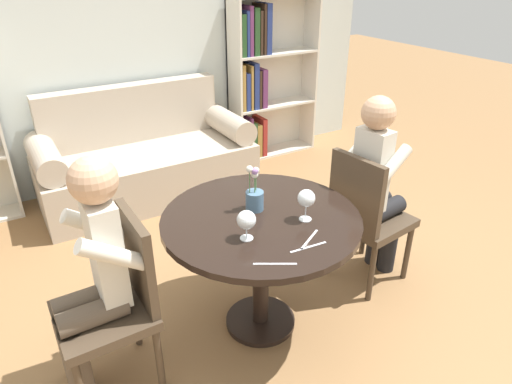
{
  "coord_description": "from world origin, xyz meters",
  "views": [
    {
      "loc": [
        -1.06,
        -1.71,
        1.9
      ],
      "look_at": [
        0.0,
        0.05,
        0.84
      ],
      "focal_mm": 32.0,
      "sensor_mm": 36.0,
      "label": 1
    }
  ],
  "objects_px": {
    "wine_glass_right": "(306,199)",
    "chair_left": "(118,298)",
    "couch": "(146,161)",
    "flower_vase": "(254,196)",
    "person_right": "(377,188)",
    "wine_glass_left": "(246,220)",
    "chair_right": "(365,214)",
    "bookshelf_right": "(261,81)",
    "person_left": "(92,279)"
  },
  "relations": [
    {
      "from": "couch",
      "to": "bookshelf_right",
      "type": "height_order",
      "value": "bookshelf_right"
    },
    {
      "from": "chair_left",
      "to": "person_right",
      "type": "relative_size",
      "value": 0.73
    },
    {
      "from": "person_right",
      "to": "couch",
      "type": "bearing_deg",
      "value": 17.38
    },
    {
      "from": "couch",
      "to": "person_left",
      "type": "distance_m",
      "value": 2.11
    },
    {
      "from": "wine_glass_left",
      "to": "wine_glass_right",
      "type": "distance_m",
      "value": 0.34
    },
    {
      "from": "chair_right",
      "to": "couch",
      "type": "bearing_deg",
      "value": 14.88
    },
    {
      "from": "bookshelf_right",
      "to": "person_left",
      "type": "relative_size",
      "value": 1.31
    },
    {
      "from": "chair_left",
      "to": "person_left",
      "type": "relative_size",
      "value": 0.75
    },
    {
      "from": "chair_left",
      "to": "flower_vase",
      "type": "bearing_deg",
      "value": 93.57
    },
    {
      "from": "couch",
      "to": "chair_left",
      "type": "distance_m",
      "value": 2.05
    },
    {
      "from": "couch",
      "to": "wine_glass_left",
      "type": "distance_m",
      "value": 2.13
    },
    {
      "from": "chair_left",
      "to": "wine_glass_left",
      "type": "xyz_separation_m",
      "value": [
        0.6,
        -0.16,
        0.32
      ]
    },
    {
      "from": "flower_vase",
      "to": "chair_left",
      "type": "bearing_deg",
      "value": -175.86
    },
    {
      "from": "couch",
      "to": "person_left",
      "type": "height_order",
      "value": "person_left"
    },
    {
      "from": "bookshelf_right",
      "to": "chair_left",
      "type": "xyz_separation_m",
      "value": [
        -2.11,
        -2.16,
        -0.29
      ]
    },
    {
      "from": "couch",
      "to": "wine_glass_right",
      "type": "bearing_deg",
      "value": -85.09
    },
    {
      "from": "couch",
      "to": "flower_vase",
      "type": "bearing_deg",
      "value": -89.66
    },
    {
      "from": "couch",
      "to": "wine_glass_left",
      "type": "height_order",
      "value": "couch"
    },
    {
      "from": "chair_left",
      "to": "chair_right",
      "type": "bearing_deg",
      "value": 88.99
    },
    {
      "from": "bookshelf_right",
      "to": "person_left",
      "type": "xyz_separation_m",
      "value": [
        -2.2,
        -2.16,
        -0.14
      ]
    },
    {
      "from": "chair_left",
      "to": "chair_right",
      "type": "height_order",
      "value": "same"
    },
    {
      "from": "chair_left",
      "to": "wine_glass_right",
      "type": "xyz_separation_m",
      "value": [
        0.94,
        -0.17,
        0.34
      ]
    },
    {
      "from": "person_right",
      "to": "chair_left",
      "type": "bearing_deg",
      "value": 83.34
    },
    {
      "from": "wine_glass_left",
      "to": "flower_vase",
      "type": "bearing_deg",
      "value": 51.48
    },
    {
      "from": "couch",
      "to": "flower_vase",
      "type": "relative_size",
      "value": 7.07
    },
    {
      "from": "wine_glass_right",
      "to": "person_right",
      "type": "bearing_deg",
      "value": 14.33
    },
    {
      "from": "wine_glass_right",
      "to": "chair_left",
      "type": "bearing_deg",
      "value": 169.97
    },
    {
      "from": "chair_left",
      "to": "wine_glass_left",
      "type": "bearing_deg",
      "value": 74.03
    },
    {
      "from": "couch",
      "to": "bookshelf_right",
      "type": "bearing_deg",
      "value": 11.15
    },
    {
      "from": "chair_left",
      "to": "flower_vase",
      "type": "height_order",
      "value": "flower_vase"
    },
    {
      "from": "couch",
      "to": "bookshelf_right",
      "type": "relative_size",
      "value": 1.13
    },
    {
      "from": "bookshelf_right",
      "to": "chair_right",
      "type": "relative_size",
      "value": 1.76
    },
    {
      "from": "wine_glass_right",
      "to": "flower_vase",
      "type": "relative_size",
      "value": 0.66
    },
    {
      "from": "person_left",
      "to": "wine_glass_right",
      "type": "distance_m",
      "value": 1.06
    },
    {
      "from": "bookshelf_right",
      "to": "chair_left",
      "type": "distance_m",
      "value": 3.03
    },
    {
      "from": "chair_left",
      "to": "flower_vase",
      "type": "xyz_separation_m",
      "value": [
        0.77,
        0.06,
        0.3
      ]
    },
    {
      "from": "person_left",
      "to": "wine_glass_left",
      "type": "height_order",
      "value": "person_left"
    },
    {
      "from": "person_left",
      "to": "wine_glass_right",
      "type": "bearing_deg",
      "value": 80.35
    },
    {
      "from": "chair_right",
      "to": "wine_glass_left",
      "type": "xyz_separation_m",
      "value": [
        -0.93,
        -0.15,
        0.32
      ]
    },
    {
      "from": "chair_right",
      "to": "wine_glass_right",
      "type": "height_order",
      "value": "chair_right"
    },
    {
      "from": "person_right",
      "to": "bookshelf_right",
      "type": "bearing_deg",
      "value": -19.76
    },
    {
      "from": "chair_left",
      "to": "wine_glass_left",
      "type": "relative_size",
      "value": 6.09
    },
    {
      "from": "chair_left",
      "to": "flower_vase",
      "type": "relative_size",
      "value": 3.55
    },
    {
      "from": "wine_glass_right",
      "to": "chair_right",
      "type": "bearing_deg",
      "value": 14.78
    },
    {
      "from": "bookshelf_right",
      "to": "chair_right",
      "type": "bearing_deg",
      "value": -105.01
    },
    {
      "from": "person_left",
      "to": "flower_vase",
      "type": "distance_m",
      "value": 0.88
    },
    {
      "from": "person_left",
      "to": "flower_vase",
      "type": "relative_size",
      "value": 4.76
    },
    {
      "from": "couch",
      "to": "flower_vase",
      "type": "height_order",
      "value": "flower_vase"
    },
    {
      "from": "wine_glass_left",
      "to": "flower_vase",
      "type": "relative_size",
      "value": 0.58
    },
    {
      "from": "person_left",
      "to": "wine_glass_left",
      "type": "relative_size",
      "value": 8.17
    }
  ]
}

